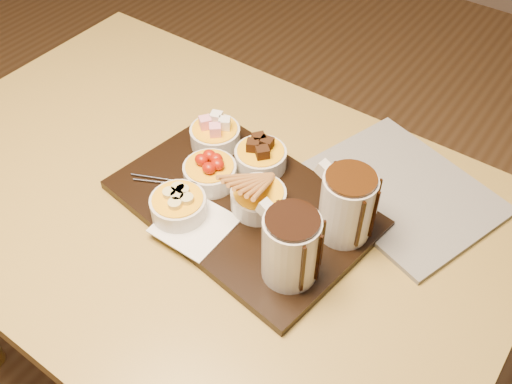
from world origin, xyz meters
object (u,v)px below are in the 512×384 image
Objects in this scene: bowl_strawberries at (210,174)px; pitcher_milk_chocolate at (347,206)px; pitcher_dark_chocolate at (291,248)px; dining_table at (196,225)px; serving_board at (243,204)px; newspaper at (401,190)px.

bowl_strawberries is 0.80× the size of pitcher_milk_chocolate.
pitcher_dark_chocolate and pitcher_milk_chocolate have the same top height.
bowl_strawberries is 0.80× the size of pitcher_dark_chocolate.
bowl_strawberries is (0.02, 0.03, 0.14)m from dining_table.
bowl_strawberries is at bearing -163.61° from pitcher_milk_chocolate.
newspaper is at bearing 51.08° from serving_board.
pitcher_dark_chocolate is at bearing -19.98° from serving_board.
bowl_strawberries is 0.27m from pitcher_milk_chocolate.
pitcher_milk_chocolate is 0.18m from newspaper.
pitcher_dark_chocolate reaches higher than serving_board.
pitcher_milk_chocolate is at bearing -84.82° from newspaper.
newspaper is (0.22, 0.21, -0.00)m from serving_board.
serving_board is 0.20m from pitcher_milk_chocolate.
dining_table is 9.59× the size of pitcher_milk_chocolate.
serving_board is 0.08m from bowl_strawberries.
dining_table is at bearing -159.45° from serving_board.
pitcher_milk_chocolate reaches higher than newspaper.
pitcher_milk_chocolate reaches higher than dining_table.
bowl_strawberries is 0.25m from pitcher_dark_chocolate.
newspaper is at bearing 35.56° from dining_table.
bowl_strawberries is 0.30× the size of newspaper.
serving_board is at bearing 160.02° from pitcher_dark_chocolate.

